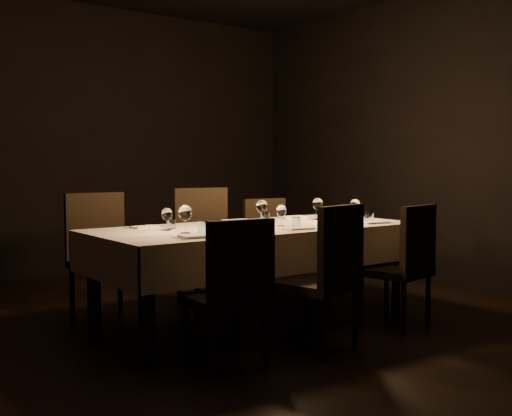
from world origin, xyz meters
TOP-DOWN VIEW (x-y plane):
  - room at (0.00, 0.00)m, footprint 5.01×6.01m
  - dining_table at (0.00, 0.00)m, footprint 2.52×1.12m
  - chair_near_left at (-0.77, -0.80)m, footprint 0.47×0.47m
  - place_setting_near_left at (-0.69, -0.22)m, footprint 0.36×0.42m
  - chair_near_center at (-0.07, -0.86)m, footprint 0.56×0.56m
  - place_setting_near_center at (0.16, -0.22)m, footprint 0.30×0.39m
  - chair_near_right at (0.84, -0.75)m, footprint 0.52×0.52m
  - place_setting_near_right at (0.95, -0.22)m, footprint 0.34×0.40m
  - chair_far_left at (-0.90, 0.84)m, footprint 0.50×0.50m
  - place_setting_far_left at (-0.70, 0.22)m, footprint 0.29×0.39m
  - chair_far_center at (0.03, 0.76)m, footprint 0.57×0.57m
  - place_setting_far_center at (0.15, 0.22)m, footprint 0.35×0.41m
  - chair_far_right at (0.79, 0.85)m, footprint 0.50×0.50m
  - place_setting_far_right at (0.75, 0.22)m, footprint 0.35×0.41m

SIDE VIEW (x-z plane):
  - chair_far_right at x=0.79m, z-range 0.05..0.95m
  - chair_near_left at x=-0.77m, z-range 0.05..0.96m
  - chair_near_right at x=0.84m, z-range 0.05..0.98m
  - chair_near_center at x=-0.07m, z-range 0.05..1.02m
  - chair_far_left at x=-0.90m, z-range 0.05..1.05m
  - chair_far_center at x=0.03m, z-range 0.05..1.07m
  - dining_table at x=0.00m, z-range 0.31..1.07m
  - place_setting_far_left at x=-0.70m, z-range 0.74..0.91m
  - place_setting_near_center at x=0.16m, z-range 0.74..0.91m
  - place_setting_near_right at x=0.95m, z-range 0.74..0.92m
  - place_setting_far_right at x=0.75m, z-range 0.74..0.93m
  - place_setting_far_center at x=0.15m, z-range 0.74..0.93m
  - place_setting_near_left at x=-0.69m, z-range 0.74..0.94m
  - room at x=0.00m, z-range -0.01..3.01m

